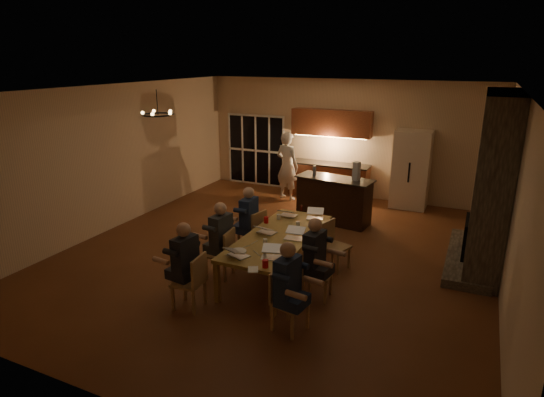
{
  "coord_description": "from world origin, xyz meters",
  "views": [
    {
      "loc": [
        3.39,
        -7.6,
        3.77
      ],
      "look_at": [
        -0.25,
        0.3,
        1.04
      ],
      "focal_mm": 30.0,
      "sensor_mm": 36.0,
      "label": 1
    }
  ],
  "objects_px": {
    "bar_island": "(334,200)",
    "mug_mid": "(298,224)",
    "redcup_mid": "(266,220)",
    "plate_near": "(284,248)",
    "person_left_mid": "(221,240)",
    "laptop_c": "(267,227)",
    "chair_right_mid": "(318,273)",
    "laptop_a": "(239,249)",
    "plate_left": "(238,251)",
    "chair_left_mid": "(219,253)",
    "refrigerator": "(411,170)",
    "person_right_near": "(287,288)",
    "chair_right_far": "(336,246)",
    "standing_person": "(287,166)",
    "chair_right_near": "(290,302)",
    "mug_front": "(265,242)",
    "mug_back": "(278,217)",
    "redcup_near": "(265,264)",
    "laptop_d": "(294,233)",
    "can_cola": "(301,208)",
    "dining_table": "(279,255)",
    "bar_blender": "(356,171)",
    "laptop_e": "(289,210)",
    "laptop_f": "(315,213)",
    "chair_left_near": "(188,281)",
    "bar_bottle": "(314,171)",
    "laptop_b": "(271,251)",
    "can_silver": "(265,249)",
    "chandelier": "(158,115)",
    "chair_left_far": "(251,231)",
    "plate_far": "(315,226)",
    "person_left_near": "(186,265)"
  },
  "relations": [
    {
      "from": "bar_bottle",
      "to": "bar_blender",
      "type": "distance_m",
      "value": 1.01
    },
    {
      "from": "chair_right_mid",
      "to": "chandelier",
      "type": "xyz_separation_m",
      "value": [
        -3.3,
        0.43,
        2.31
      ]
    },
    {
      "from": "person_left_mid",
      "to": "can_silver",
      "type": "relative_size",
      "value": 11.5
    },
    {
      "from": "plate_near",
      "to": "mug_mid",
      "type": "bearing_deg",
      "value": 99.29
    },
    {
      "from": "person_left_mid",
      "to": "redcup_near",
      "type": "relative_size",
      "value": 11.5
    },
    {
      "from": "refrigerator",
      "to": "plate_near",
      "type": "distance_m",
      "value": 5.58
    },
    {
      "from": "person_left_mid",
      "to": "mug_back",
      "type": "xyz_separation_m",
      "value": [
        0.55,
        1.23,
        0.11
      ]
    },
    {
      "from": "chair_right_near",
      "to": "mug_front",
      "type": "relative_size",
      "value": 8.9
    },
    {
      "from": "chair_right_mid",
      "to": "mug_mid",
      "type": "height_order",
      "value": "chair_right_mid"
    },
    {
      "from": "bar_bottle",
      "to": "standing_person",
      "type": "bearing_deg",
      "value": 134.5
    },
    {
      "from": "chair_right_near",
      "to": "chair_right_far",
      "type": "distance_m",
      "value": 2.18
    },
    {
      "from": "person_right_near",
      "to": "mug_front",
      "type": "bearing_deg",
      "value": 46.84
    },
    {
      "from": "mug_back",
      "to": "redcup_near",
      "type": "relative_size",
      "value": 0.83
    },
    {
      "from": "plate_near",
      "to": "chair_left_near",
      "type": "bearing_deg",
      "value": -135.07
    },
    {
      "from": "refrigerator",
      "to": "chair_left_far",
      "type": "distance_m",
      "value": 4.94
    },
    {
      "from": "mug_back",
      "to": "redcup_near",
      "type": "height_order",
      "value": "redcup_near"
    },
    {
      "from": "redcup_near",
      "to": "can_cola",
      "type": "distance_m",
      "value": 2.7
    },
    {
      "from": "mug_back",
      "to": "bar_island",
      "type": "bearing_deg",
      "value": 79.58
    },
    {
      "from": "mug_front",
      "to": "can_cola",
      "type": "xyz_separation_m",
      "value": [
        -0.08,
        1.88,
        0.01
      ]
    },
    {
      "from": "chair_right_far",
      "to": "plate_left",
      "type": "distance_m",
      "value": 1.97
    },
    {
      "from": "bar_blender",
      "to": "can_cola",
      "type": "bearing_deg",
      "value": -96.93
    },
    {
      "from": "laptop_d",
      "to": "chair_left_near",
      "type": "bearing_deg",
      "value": -130.63
    },
    {
      "from": "laptop_d",
      "to": "person_left_mid",
      "type": "bearing_deg",
      "value": -165.25
    },
    {
      "from": "person_left_mid",
      "to": "chandelier",
      "type": "height_order",
      "value": "chandelier"
    },
    {
      "from": "laptop_c",
      "to": "mug_back",
      "type": "relative_size",
      "value": 3.2
    },
    {
      "from": "chandelier",
      "to": "plate_far",
      "type": "relative_size",
      "value": 2.09
    },
    {
      "from": "chair_left_far",
      "to": "chair_right_near",
      "type": "relative_size",
      "value": 1.0
    },
    {
      "from": "chair_left_near",
      "to": "plate_left",
      "type": "height_order",
      "value": "chair_left_near"
    },
    {
      "from": "chair_right_far",
      "to": "standing_person",
      "type": "relative_size",
      "value": 0.48
    },
    {
      "from": "laptop_a",
      "to": "plate_left",
      "type": "distance_m",
      "value": 0.19
    },
    {
      "from": "bar_island",
      "to": "mug_front",
      "type": "height_order",
      "value": "bar_island"
    },
    {
      "from": "laptop_d",
      "to": "laptop_f",
      "type": "relative_size",
      "value": 1.0
    },
    {
      "from": "laptop_e",
      "to": "laptop_f",
      "type": "distance_m",
      "value": 0.53
    },
    {
      "from": "mug_mid",
      "to": "plate_near",
      "type": "distance_m",
      "value": 1.05
    },
    {
      "from": "mug_mid",
      "to": "redcup_mid",
      "type": "xyz_separation_m",
      "value": [
        -0.62,
        -0.06,
        0.01
      ]
    },
    {
      "from": "chair_left_near",
      "to": "bar_blender",
      "type": "height_order",
      "value": "bar_blender"
    },
    {
      "from": "person_right_near",
      "to": "plate_left",
      "type": "distance_m",
      "value": 1.34
    },
    {
      "from": "bar_island",
      "to": "can_cola",
      "type": "bearing_deg",
      "value": -89.54
    },
    {
      "from": "plate_far",
      "to": "mug_mid",
      "type": "bearing_deg",
      "value": -151.02
    },
    {
      "from": "chair_left_mid",
      "to": "person_left_near",
      "type": "relative_size",
      "value": 0.64
    },
    {
      "from": "chair_left_mid",
      "to": "laptop_c",
      "type": "relative_size",
      "value": 2.78
    },
    {
      "from": "dining_table",
      "to": "person_left_mid",
      "type": "relative_size",
      "value": 1.98
    },
    {
      "from": "person_left_mid",
      "to": "laptop_c",
      "type": "distance_m",
      "value": 0.84
    },
    {
      "from": "laptop_a",
      "to": "laptop_b",
      "type": "height_order",
      "value": "same"
    },
    {
      "from": "mug_mid",
      "to": "bar_bottle",
      "type": "relative_size",
      "value": 0.42
    },
    {
      "from": "chair_left_far",
      "to": "laptop_d",
      "type": "xyz_separation_m",
      "value": [
        1.18,
        -0.69,
        0.42
      ]
    },
    {
      "from": "chair_left_mid",
      "to": "chair_right_mid",
      "type": "relative_size",
      "value": 1.0
    },
    {
      "from": "laptop_d",
      "to": "redcup_mid",
      "type": "xyz_separation_m",
      "value": [
        -0.77,
        0.51,
        -0.05
      ]
    },
    {
      "from": "chair_left_near",
      "to": "bar_bottle",
      "type": "relative_size",
      "value": 3.71
    },
    {
      "from": "bar_island",
      "to": "mug_mid",
      "type": "relative_size",
      "value": 17.76
    }
  ]
}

